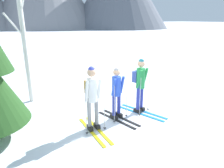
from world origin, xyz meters
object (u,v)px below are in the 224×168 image
object	(u,v)px
skier_in_green	(140,83)
birch_tree_slender	(23,33)
skier_in_blue	(117,92)
skier_in_white	(92,95)

from	to	relation	value
skier_in_green	birch_tree_slender	world-z (taller)	birch_tree_slender
skier_in_blue	skier_in_green	distance (m)	0.91
skier_in_white	birch_tree_slender	size ratio (longest dim) A/B	0.37
skier_in_green	skier_in_blue	bearing A→B (deg)	-174.76
skier_in_blue	birch_tree_slender	world-z (taller)	birch_tree_slender
skier_in_blue	birch_tree_slender	bearing A→B (deg)	130.22
skier_in_white	skier_in_blue	xyz separation A→B (m)	(0.91, 0.30, -0.16)
skier_in_green	skier_in_white	bearing A→B (deg)	-167.96
skier_in_blue	birch_tree_slender	xyz separation A→B (m)	(-2.28, 2.70, 1.64)
skier_in_blue	skier_in_green	bearing A→B (deg)	5.24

